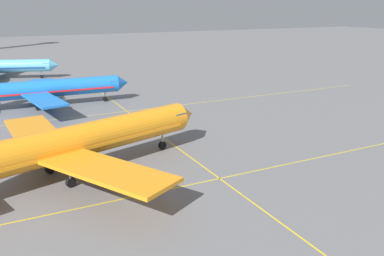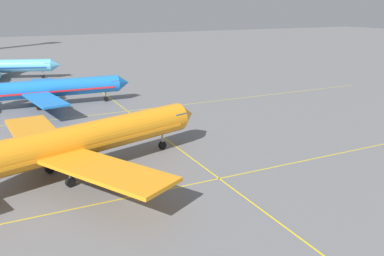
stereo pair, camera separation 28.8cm
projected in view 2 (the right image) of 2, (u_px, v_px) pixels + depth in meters
airliner_second_row at (69, 143)px, 49.91m from camera, size 40.48×34.55×12.83m
airliner_third_row at (44, 89)px, 84.74m from camera, size 36.23×31.26×11.27m
taxiway_markings at (219, 179)px, 50.45m from camera, size 125.03×123.15×0.01m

